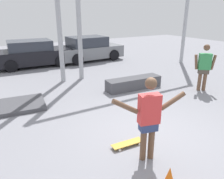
% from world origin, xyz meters
% --- Properties ---
extents(ground_plane, '(36.00, 36.00, 0.00)m').
position_xyz_m(ground_plane, '(0.00, 0.00, 0.00)').
color(ground_plane, gray).
extents(skateboarder, '(1.48, 0.48, 1.76)m').
position_xyz_m(skateboarder, '(-0.71, -0.74, 0.98)').
color(skateboarder, brown).
rests_on(skateboarder, ground_plane).
extents(skateboard, '(0.77, 0.28, 0.08)m').
position_xyz_m(skateboard, '(-0.80, -0.17, 0.06)').
color(skateboard, gold).
rests_on(skateboard, ground_plane).
extents(grind_box, '(2.29, 0.72, 0.44)m').
position_xyz_m(grind_box, '(1.64, 2.94, 0.22)').
color(grind_box, '#47474C').
rests_on(grind_box, ground_plane).
extents(parked_car_black, '(4.16, 2.20, 1.42)m').
position_xyz_m(parked_car_black, '(-0.90, 8.91, 0.68)').
color(parked_car_black, black).
rests_on(parked_car_black, ground_plane).
extents(parked_car_grey, '(4.00, 2.07, 1.46)m').
position_xyz_m(parked_car_grey, '(2.42, 8.72, 0.70)').
color(parked_car_grey, slate).
rests_on(parked_car_grey, ground_plane).
extents(bystander, '(0.69, 0.56, 1.77)m').
position_xyz_m(bystander, '(3.79, 1.45, 0.97)').
color(bystander, brown).
rests_on(bystander, ground_plane).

